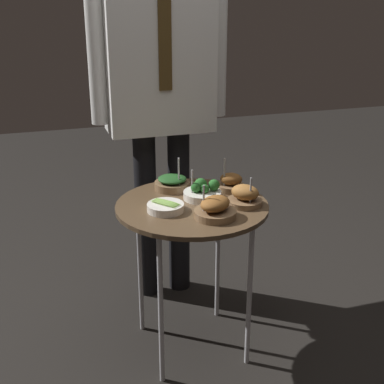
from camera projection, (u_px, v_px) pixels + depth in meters
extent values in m
plane|color=black|center=(192.00, 344.00, 2.31)|extent=(8.00, 8.00, 0.00)
cylinder|color=brown|center=(192.00, 206.00, 2.08)|extent=(0.60, 0.60, 0.02)
cylinder|color=#B7B7BC|center=(249.00, 295.00, 2.09)|extent=(0.02, 0.02, 0.64)
cylinder|color=#B7B7BC|center=(161.00, 311.00, 1.99)|extent=(0.02, 0.02, 0.64)
cylinder|color=#B7B7BC|center=(218.00, 254.00, 2.41)|extent=(0.02, 0.02, 0.64)
cylinder|color=#B7B7BC|center=(140.00, 266.00, 2.31)|extent=(0.02, 0.02, 0.64)
cylinder|color=brown|center=(215.00, 214.00, 1.95)|extent=(0.16, 0.16, 0.03)
ellipsoid|color=brown|center=(215.00, 204.00, 1.94)|extent=(0.16, 0.16, 0.05)
cylinder|color=#ADADB2|center=(204.00, 201.00, 1.93)|extent=(0.01, 0.01, 0.13)
cylinder|color=brown|center=(172.00, 185.00, 2.23)|extent=(0.15, 0.15, 0.03)
ellipsoid|color=#1E4C1E|center=(172.00, 179.00, 2.22)|extent=(0.12, 0.12, 0.03)
cylinder|color=#ADADB2|center=(179.00, 175.00, 2.18)|extent=(0.01, 0.01, 0.14)
cylinder|color=brown|center=(245.00, 202.00, 2.07)|extent=(0.14, 0.14, 0.02)
ellipsoid|color=#93602D|center=(245.00, 192.00, 2.05)|extent=(0.14, 0.14, 0.06)
cylinder|color=#ADADB2|center=(251.00, 193.00, 2.02)|extent=(0.01, 0.01, 0.12)
cylinder|color=silver|center=(202.00, 195.00, 2.13)|extent=(0.15, 0.15, 0.03)
sphere|color=#236023|center=(214.00, 185.00, 2.13)|extent=(0.05, 0.05, 0.05)
sphere|color=#236023|center=(201.00, 185.00, 2.12)|extent=(0.05, 0.05, 0.05)
sphere|color=#236023|center=(196.00, 187.00, 2.11)|extent=(0.04, 0.04, 0.04)
sphere|color=#236023|center=(205.00, 189.00, 2.10)|extent=(0.04, 0.04, 0.04)
cylinder|color=#ADADB2|center=(192.00, 185.00, 2.10)|extent=(0.01, 0.01, 0.12)
cylinder|color=silver|center=(166.00, 207.00, 2.01)|extent=(0.14, 0.14, 0.03)
ellipsoid|color=#7AA847|center=(168.00, 201.00, 2.01)|extent=(0.08, 0.10, 0.01)
ellipsoid|color=#7AA847|center=(166.00, 202.00, 2.01)|extent=(0.08, 0.10, 0.01)
ellipsoid|color=#7AA847|center=(165.00, 203.00, 2.00)|extent=(0.08, 0.10, 0.01)
ellipsoid|color=#7AA847|center=(163.00, 204.00, 1.99)|extent=(0.08, 0.10, 0.01)
cylinder|color=brown|center=(231.00, 188.00, 2.21)|extent=(0.11, 0.11, 0.03)
ellipsoid|color=brown|center=(231.00, 179.00, 2.20)|extent=(0.11, 0.11, 0.05)
cylinder|color=#ADADB2|center=(224.00, 175.00, 2.18)|extent=(0.01, 0.01, 0.14)
cylinder|color=black|center=(146.00, 216.00, 2.58)|extent=(0.10, 0.10, 0.84)
cylinder|color=black|center=(179.00, 211.00, 2.62)|extent=(0.10, 0.10, 0.84)
cube|color=white|center=(159.00, 60.00, 2.34)|extent=(0.47, 0.23, 0.63)
cube|color=#4C3819|center=(166.00, 45.00, 2.21)|extent=(0.06, 0.01, 0.38)
cylinder|color=white|center=(96.00, 56.00, 2.25)|extent=(0.08, 0.08, 0.58)
cylinder|color=white|center=(218.00, 52.00, 2.41)|extent=(0.08, 0.08, 0.58)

